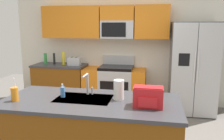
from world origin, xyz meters
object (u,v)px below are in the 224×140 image
object	(u,v)px
bottle_yellow	(64,58)
toaster	(74,61)
bottle_green	(45,59)
paper_towel_roll	(119,90)
drink_cup_orange	(15,94)
pepper_mill	(54,59)
range_oven	(115,86)
refrigerator	(193,68)
backpack	(148,96)
soap_dispenser	(63,92)
sink_faucet	(87,82)

from	to	relation	value
bottle_yellow	toaster	bearing A→B (deg)	-7.63
bottle_green	paper_towel_roll	bearing A→B (deg)	-47.56
drink_cup_orange	bottle_green	bearing A→B (deg)	109.04
pepper_mill	range_oven	bearing A→B (deg)	0.10
refrigerator	toaster	size ratio (longest dim) A/B	6.61
paper_towel_roll	backpack	size ratio (longest dim) A/B	0.75
bottle_yellow	bottle_green	bearing A→B (deg)	176.63
soap_dispenser	sink_faucet	bearing A→B (deg)	27.35
toaster	paper_towel_roll	world-z (taller)	paper_towel_roll
pepper_mill	soap_dispenser	distance (m)	2.58
refrigerator	bottle_green	xyz separation A→B (m)	(-3.26, 0.08, 0.10)
range_oven	sink_faucet	distance (m)	2.25
toaster	backpack	size ratio (longest dim) A/B	0.87
bottle_yellow	drink_cup_orange	bearing A→B (deg)	-80.37
sink_faucet	soap_dispenser	size ratio (longest dim) A/B	1.66
pepper_mill	paper_towel_roll	size ratio (longest dim) A/B	1.07
refrigerator	bottle_green	size ratio (longest dim) A/B	7.38
refrigerator	toaster	xyz separation A→B (m)	(-2.54, 0.02, 0.07)
bottle_yellow	sink_faucet	distance (m)	2.46
backpack	bottle_yellow	bearing A→B (deg)	129.12
range_oven	pepper_mill	world-z (taller)	pepper_mill
refrigerator	sink_faucet	world-z (taller)	refrigerator
pepper_mill	drink_cup_orange	world-z (taller)	drink_cup_orange
range_oven	sink_faucet	xyz separation A→B (m)	(0.03, -2.16, 0.62)
range_oven	refrigerator	distance (m)	1.70
toaster	soap_dispenser	size ratio (longest dim) A/B	1.65
toaster	sink_faucet	distance (m)	2.31
refrigerator	drink_cup_orange	xyz separation A→B (m)	(-2.37, -2.48, 0.06)
pepper_mill	bottle_green	bearing A→B (deg)	176.75
toaster	soap_dispenser	bearing A→B (deg)	-73.67
drink_cup_orange	paper_towel_roll	distance (m)	1.23
drink_cup_orange	backpack	xyz separation A→B (m)	(1.56, 0.10, 0.03)
range_oven	backpack	size ratio (longest dim) A/B	4.25
bottle_yellow	pepper_mill	bearing A→B (deg)	176.51
drink_cup_orange	pepper_mill	bearing A→B (deg)	104.56
toaster	paper_towel_roll	distance (m)	2.60
refrigerator	paper_towel_roll	size ratio (longest dim) A/B	7.71
bottle_yellow	drink_cup_orange	distance (m)	2.58
pepper_mill	bottle_green	size ratio (longest dim) A/B	1.02
refrigerator	backpack	world-z (taller)	refrigerator
refrigerator	backpack	bearing A→B (deg)	-108.91
range_oven	refrigerator	size ratio (longest dim) A/B	0.74
sink_faucet	bottle_yellow	bearing A→B (deg)	119.31
backpack	toaster	bearing A→B (deg)	125.54
refrigerator	bottle_green	bearing A→B (deg)	178.56
range_oven	toaster	size ratio (longest dim) A/B	4.86
toaster	drink_cup_orange	size ratio (longest dim) A/B	0.98
soap_dispenser	range_oven	bearing A→B (deg)	83.83
range_oven	soap_dispenser	bearing A→B (deg)	-96.17
range_oven	toaster	distance (m)	1.06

